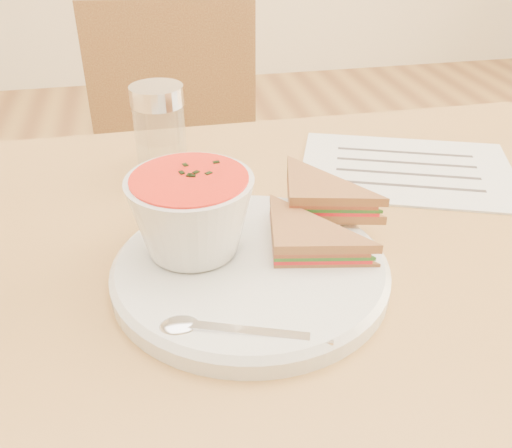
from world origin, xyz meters
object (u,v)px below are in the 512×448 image
object	(u,v)px
chair_far	(175,214)
condiment_shaker	(160,132)
plate	(250,271)
soup_bowl	(192,218)

from	to	relation	value
chair_far	condiment_shaker	xyz separation A→B (m)	(-0.03, -0.43, 0.38)
chair_far	plate	xyz separation A→B (m)	(0.04, -0.68, 0.32)
plate	soup_bowl	distance (m)	0.08
chair_far	soup_bowl	world-z (taller)	chair_far
chair_far	soup_bowl	distance (m)	0.75
plate	condiment_shaker	size ratio (longest dim) A/B	2.25
plate	soup_bowl	size ratio (longest dim) A/B	2.22
condiment_shaker	chair_far	bearing A→B (deg)	86.04
soup_bowl	condiment_shaker	size ratio (longest dim) A/B	1.01
chair_far	soup_bowl	bearing A→B (deg)	97.25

